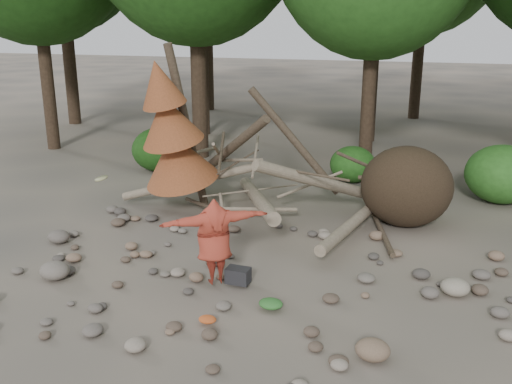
% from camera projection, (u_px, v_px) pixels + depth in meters
% --- Properties ---
extents(ground, '(120.00, 120.00, 0.00)m').
position_uv_depth(ground, '(248.00, 285.00, 10.87)').
color(ground, '#514C44').
rests_on(ground, ground).
extents(deadfall_pile, '(8.55, 5.24, 3.30)m').
position_uv_depth(deadfall_pile, '(382.00, 187.00, 13.87)').
color(deadfall_pile, '#332619').
rests_on(deadfall_pile, ground).
extents(dead_conifer, '(2.06, 2.16, 4.35)m').
position_uv_depth(dead_conifer, '(172.00, 134.00, 14.23)').
color(dead_conifer, '#4C3F30').
rests_on(dead_conifer, ground).
extents(bush_left, '(1.80, 1.80, 1.44)m').
position_uv_depth(bush_left, '(159.00, 150.00, 18.82)').
color(bush_left, '#1C4813').
rests_on(bush_left, ground).
extents(bush_mid, '(1.40, 1.40, 1.12)m').
position_uv_depth(bush_mid, '(353.00, 164.00, 17.58)').
color(bush_mid, '#255C1A').
rests_on(bush_mid, ground).
extents(bush_right, '(2.00, 2.00, 1.60)m').
position_uv_depth(bush_right, '(503.00, 174.00, 15.56)').
color(bush_right, '#2F6D21').
rests_on(bush_right, ground).
extents(frisbee_thrower, '(3.43, 1.68, 1.92)m').
position_uv_depth(frisbee_thrower, '(214.00, 241.00, 10.60)').
color(frisbee_thrower, '#9F3424').
rests_on(frisbee_thrower, ground).
extents(backpack, '(0.46, 0.31, 0.30)m').
position_uv_depth(backpack, '(238.00, 278.00, 10.84)').
color(backpack, black).
rests_on(backpack, ground).
extents(cloth_green, '(0.43, 0.36, 0.16)m').
position_uv_depth(cloth_green, '(271.00, 306.00, 9.93)').
color(cloth_green, '#2D6829').
rests_on(cloth_green, ground).
extents(cloth_orange, '(0.30, 0.25, 0.11)m').
position_uv_depth(cloth_orange, '(208.00, 322.00, 9.46)').
color(cloth_orange, '#B74D1F').
rests_on(cloth_orange, ground).
extents(boulder_front_left, '(0.59, 0.53, 0.35)m').
position_uv_depth(boulder_front_left, '(55.00, 271.00, 11.10)').
color(boulder_front_left, '#6F665C').
rests_on(boulder_front_left, ground).
extents(boulder_front_right, '(0.53, 0.48, 0.32)m').
position_uv_depth(boulder_front_right, '(373.00, 350.00, 8.49)').
color(boulder_front_right, '#78604B').
rests_on(boulder_front_right, ground).
extents(boulder_mid_right, '(0.54, 0.48, 0.32)m').
position_uv_depth(boulder_mid_right, '(455.00, 287.00, 10.46)').
color(boulder_mid_right, gray).
rests_on(boulder_mid_right, ground).
extents(boulder_mid_left, '(0.50, 0.45, 0.30)m').
position_uv_depth(boulder_mid_left, '(59.00, 237.00, 12.89)').
color(boulder_mid_left, '#605851').
rests_on(boulder_mid_left, ground).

